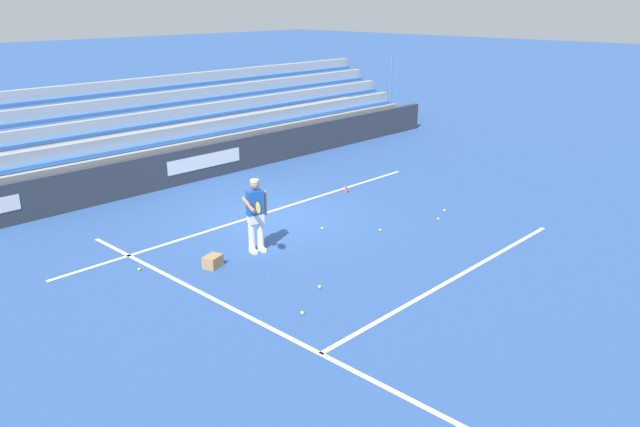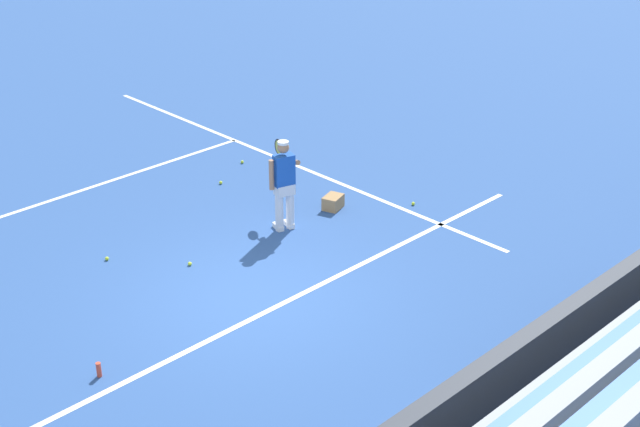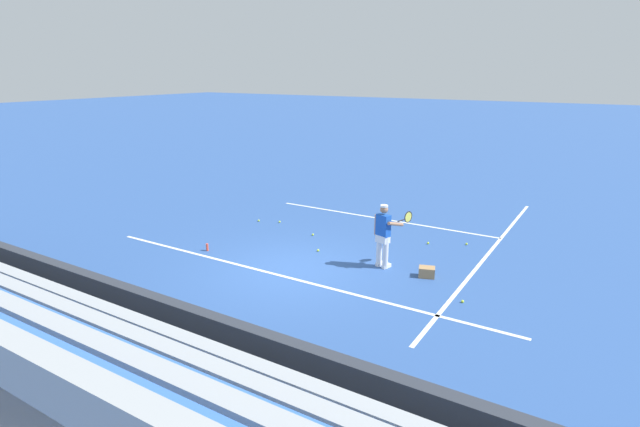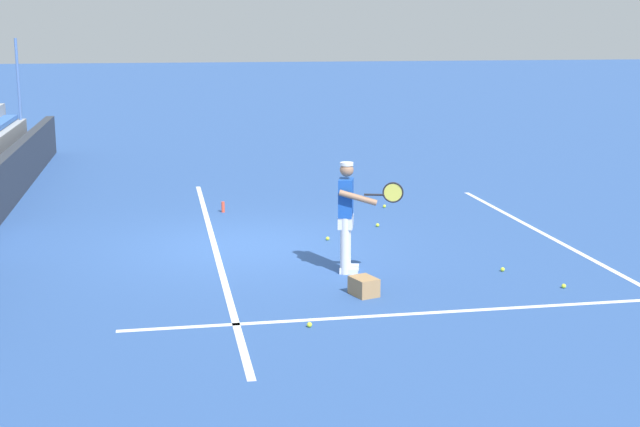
% 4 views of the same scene
% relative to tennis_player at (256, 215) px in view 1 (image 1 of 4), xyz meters
% --- Properties ---
extents(ground_plane, '(160.00, 160.00, 0.00)m').
position_rel_tennis_player_xyz_m(ground_plane, '(-1.94, -1.41, -0.89)').
color(ground_plane, '#2D5193').
extents(court_baseline_white, '(12.00, 0.10, 0.01)m').
position_rel_tennis_player_xyz_m(court_baseline_white, '(-1.94, -1.91, -0.89)').
color(court_baseline_white, white).
rests_on(court_baseline_white, ground).
extents(court_sideline_white, '(0.10, 12.00, 0.01)m').
position_rel_tennis_player_xyz_m(court_sideline_white, '(2.17, 2.59, -0.89)').
color(court_sideline_white, white).
rests_on(court_sideline_white, ground).
extents(court_service_line_white, '(8.22, 0.10, 0.01)m').
position_rel_tennis_player_xyz_m(court_service_line_white, '(-1.94, 4.09, -0.89)').
color(court_service_line_white, white).
rests_on(court_service_line_white, ground).
extents(back_wall_sponsor_board, '(25.29, 0.25, 1.10)m').
position_rel_tennis_player_xyz_m(back_wall_sponsor_board, '(-1.94, -5.95, -0.34)').
color(back_wall_sponsor_board, '#2D333D').
rests_on(back_wall_sponsor_board, ground).
extents(bleacher_stand, '(24.03, 3.20, 3.40)m').
position_rel_tennis_player_xyz_m(bleacher_stand, '(-1.94, -8.18, -0.13)').
color(bleacher_stand, '#9EA3A8').
rests_on(bleacher_stand, ground).
extents(tennis_player, '(0.77, 0.95, 1.71)m').
position_rel_tennis_player_xyz_m(tennis_player, '(0.00, 0.00, 0.00)').
color(tennis_player, silver).
rests_on(tennis_player, ground).
extents(ball_box_cardboard, '(0.47, 0.41, 0.26)m').
position_rel_tennis_player_xyz_m(ball_box_cardboard, '(1.23, -0.02, -0.76)').
color(ball_box_cardboard, '#A87F51').
rests_on(ball_box_cardboard, ground).
extents(tennis_ball_stray_back, '(0.07, 0.07, 0.07)m').
position_rel_tennis_player_xyz_m(tennis_ball_stray_back, '(0.41, 2.38, -0.86)').
color(tennis_ball_stray_back, '#CCE533').
rests_on(tennis_ball_stray_back, ground).
extents(tennis_ball_toward_net, '(0.07, 0.07, 0.07)m').
position_rel_tennis_player_xyz_m(tennis_ball_toward_net, '(-5.42, 1.54, -0.86)').
color(tennis_ball_toward_net, '#CCE533').
rests_on(tennis_ball_toward_net, ground).
extents(tennis_ball_far_left, '(0.07, 0.07, 0.07)m').
position_rel_tennis_player_xyz_m(tennis_ball_far_left, '(-4.72, 1.81, -0.86)').
color(tennis_ball_far_left, '#CCE533').
rests_on(tennis_ball_far_left, ground).
extents(tennis_ball_midcourt, '(0.07, 0.07, 0.07)m').
position_rel_tennis_player_xyz_m(tennis_ball_midcourt, '(-3.00, 1.23, -0.86)').
color(tennis_ball_midcourt, '#CCE533').
rests_on(tennis_ball_midcourt, ground).
extents(tennis_ball_on_baseline, '(0.07, 0.07, 0.07)m').
position_rel_tennis_player_xyz_m(tennis_ball_on_baseline, '(1.42, 2.91, -0.86)').
color(tennis_ball_on_baseline, '#CCE533').
rests_on(tennis_ball_on_baseline, ground).
extents(tennis_ball_by_box, '(0.07, 0.07, 0.07)m').
position_rel_tennis_player_xyz_m(tennis_ball_by_box, '(-2.09, 0.09, -0.86)').
color(tennis_ball_by_box, '#CCE533').
rests_on(tennis_ball_by_box, ground).
extents(tennis_ball_far_right, '(0.07, 0.07, 0.07)m').
position_rel_tennis_player_xyz_m(tennis_ball_far_right, '(2.44, -1.01, -0.86)').
color(tennis_ball_far_right, '#CCE533').
rests_on(tennis_ball_far_right, ground).
extents(water_bottle, '(0.07, 0.07, 0.22)m').
position_rel_tennis_player_xyz_m(water_bottle, '(-4.87, -1.55, -0.78)').
color(water_bottle, '#EA4C33').
rests_on(water_bottle, ground).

